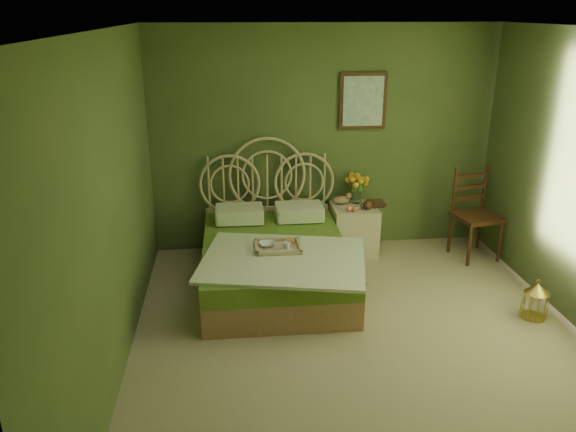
{
  "coord_description": "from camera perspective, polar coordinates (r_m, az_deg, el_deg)",
  "views": [
    {
      "loc": [
        -1.09,
        -4.09,
        2.74
      ],
      "look_at": [
        -0.55,
        1.0,
        0.84
      ],
      "focal_mm": 35.0,
      "sensor_mm": 36.0,
      "label": 1
    }
  ],
  "objects": [
    {
      "name": "wall_art",
      "position": [
        6.57,
        7.62,
        11.5
      ],
      "size": [
        0.54,
        0.04,
        0.64
      ],
      "color": "#35190E",
      "rests_on": "wall_back"
    },
    {
      "name": "ceiling",
      "position": [
        4.23,
        9.37,
        18.19
      ],
      "size": [
        4.5,
        4.5,
        0.0
      ],
      "primitive_type": "plane",
      "rotation": [
        3.14,
        0.0,
        0.0
      ],
      "color": "silver",
      "rests_on": "wall_back"
    },
    {
      "name": "book_lower",
      "position": [
        6.66,
        8.26,
        1.14
      ],
      "size": [
        0.19,
        0.24,
        0.02
      ],
      "primitive_type": "imported",
      "rotation": [
        0.0,
        0.0,
        -0.1
      ],
      "color": "#381E0F",
      "rests_on": "nightstand"
    },
    {
      "name": "chair",
      "position": [
        6.83,
        18.45,
        0.85
      ],
      "size": [
        0.55,
        0.55,
        1.05
      ],
      "rotation": [
        0.0,
        0.0,
        0.19
      ],
      "color": "#35190E",
      "rests_on": "floor"
    },
    {
      "name": "wall_back",
      "position": [
        6.59,
        3.67,
        7.68
      ],
      "size": [
        4.0,
        0.0,
        4.0
      ],
      "primitive_type": "plane",
      "rotation": [
        1.57,
        0.0,
        0.0
      ],
      "color": "#566635",
      "rests_on": "floor"
    },
    {
      "name": "wall_left",
      "position": [
        4.43,
        -17.54,
        0.37
      ],
      "size": [
        0.0,
        4.5,
        4.5
      ],
      "primitive_type": "plane",
      "rotation": [
        1.57,
        0.0,
        1.57
      ],
      "color": "#566635",
      "rests_on": "floor"
    },
    {
      "name": "bed",
      "position": [
        5.87,
        -1.4,
        -4.23
      ],
      "size": [
        1.73,
        2.19,
        1.36
      ],
      "color": "tan",
      "rests_on": "floor"
    },
    {
      "name": "nightstand",
      "position": [
        6.69,
        6.73,
        -0.7
      ],
      "size": [
        0.51,
        0.51,
        0.99
      ],
      "color": "beige",
      "rests_on": "floor"
    },
    {
      "name": "cereal_bowl",
      "position": [
        5.57,
        -2.11,
        -2.89
      ],
      "size": [
        0.17,
        0.17,
        0.04
      ],
      "primitive_type": "imported",
      "rotation": [
        0.0,
        0.0,
        0.11
      ],
      "color": "white",
      "rests_on": "bed"
    },
    {
      "name": "book_upper",
      "position": [
        6.65,
        8.27,
        1.31
      ],
      "size": [
        0.18,
        0.24,
        0.02
      ],
      "primitive_type": "imported",
      "rotation": [
        0.0,
        0.0,
        -0.01
      ],
      "color": "#472819",
      "rests_on": "nightstand"
    },
    {
      "name": "coffee_cup",
      "position": [
        5.48,
        -0.15,
        -3.07
      ],
      "size": [
        0.11,
        0.11,
        0.08
      ],
      "primitive_type": "imported",
      "rotation": [
        0.0,
        0.0,
        0.3
      ],
      "color": "white",
      "rests_on": "bed"
    },
    {
      "name": "birdcage",
      "position": [
        5.79,
        23.81,
        -7.9
      ],
      "size": [
        0.23,
        0.23,
        0.35
      ],
      "rotation": [
        0.0,
        0.0,
        0.21
      ],
      "color": "#B68E3A",
      "rests_on": "floor"
    },
    {
      "name": "floor",
      "position": [
        5.04,
        7.66,
        -12.8
      ],
      "size": [
        4.5,
        4.5,
        0.0
      ],
      "primitive_type": "plane",
      "color": "tan",
      "rests_on": "ground"
    }
  ]
}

